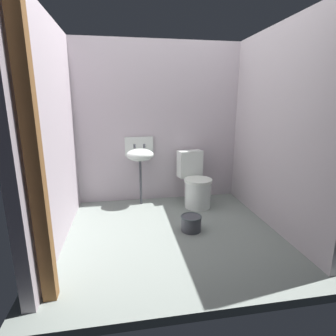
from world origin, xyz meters
TOP-DOWN VIEW (x-y plane):
  - ground_plane at (0.00, 0.00)m, footprint 2.82×2.59m
  - wall_back at (0.00, 1.14)m, footprint 2.82×0.10m
  - wall_left at (-1.26, 0.10)m, footprint 0.10×2.39m
  - wall_right at (1.26, 0.10)m, footprint 0.10×2.39m
  - wooden_door_post at (-1.14, -0.94)m, footprint 0.10×0.10m
  - toilet_near_wall at (0.49, 0.74)m, footprint 0.48×0.65m
  - sink at (-0.30, 0.93)m, footprint 0.42×0.35m
  - bucket at (0.22, -0.05)m, footprint 0.25×0.25m

SIDE VIEW (x-z plane):
  - ground_plane at x=0.00m, z-range -0.08..0.00m
  - bucket at x=0.22m, z-range 0.00..0.19m
  - toilet_near_wall at x=0.49m, z-range -0.07..0.71m
  - sink at x=-0.30m, z-range 0.26..1.25m
  - wall_back at x=0.00m, z-range 0.00..2.34m
  - wall_left at x=-1.26m, z-range 0.00..2.34m
  - wall_right at x=1.26m, z-range 0.00..2.34m
  - wooden_door_post at x=-1.14m, z-range 0.00..2.34m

